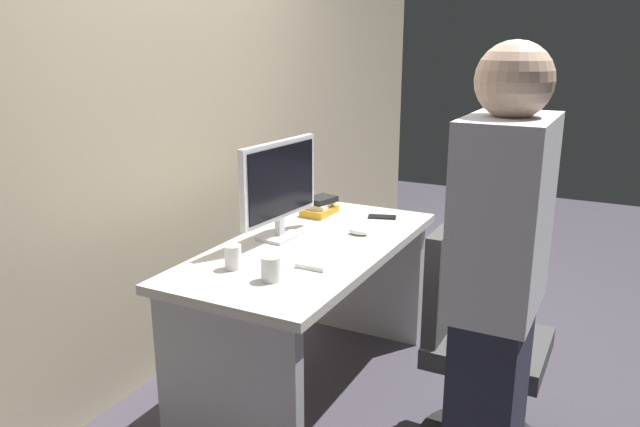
% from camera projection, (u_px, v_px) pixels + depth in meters
% --- Properties ---
extents(ground_plane, '(9.00, 9.00, 0.00)m').
position_uv_depth(ground_plane, '(311.00, 388.00, 3.02)').
color(ground_plane, '#3D3842').
extents(wall_back, '(6.40, 0.10, 3.00)m').
position_uv_depth(wall_back, '(163.00, 69.00, 2.96)').
color(wall_back, tan).
rests_on(wall_back, ground).
extents(desk, '(1.47, 0.72, 0.74)m').
position_uv_depth(desk, '(310.00, 290.00, 2.88)').
color(desk, beige).
rests_on(desk, ground).
extents(office_chair, '(0.52, 0.52, 0.94)m').
position_uv_depth(office_chair, '(474.00, 352.00, 2.49)').
color(office_chair, black).
rests_on(office_chair, ground).
extents(person_at_desk, '(0.40, 0.24, 1.64)m').
position_uv_depth(person_at_desk, '(495.00, 309.00, 1.90)').
color(person_at_desk, '#262838').
rests_on(person_at_desk, ground).
extents(monitor, '(0.54, 0.16, 0.46)m').
position_uv_depth(monitor, '(280.00, 184.00, 2.83)').
color(monitor, silver).
rests_on(monitor, desk).
extents(keyboard, '(0.43, 0.14, 0.02)m').
position_uv_depth(keyboard, '(332.00, 252.00, 2.68)').
color(keyboard, white).
rests_on(keyboard, desk).
extents(mouse, '(0.06, 0.10, 0.03)m').
position_uv_depth(mouse, '(359.00, 231.00, 2.95)').
color(mouse, white).
rests_on(mouse, desk).
extents(cup_near_keyboard, '(0.08, 0.08, 0.10)m').
position_uv_depth(cup_near_keyboard, '(271.00, 268.00, 2.38)').
color(cup_near_keyboard, silver).
rests_on(cup_near_keyboard, desk).
extents(cup_by_monitor, '(0.07, 0.07, 0.10)m').
position_uv_depth(cup_by_monitor, '(233.00, 257.00, 2.50)').
color(cup_by_monitor, white).
rests_on(cup_by_monitor, desk).
extents(book_stack, '(0.20, 0.15, 0.09)m').
position_uv_depth(book_stack, '(320.00, 207.00, 3.28)').
color(book_stack, gold).
rests_on(book_stack, desk).
extents(cell_phone, '(0.11, 0.16, 0.01)m').
position_uv_depth(cell_phone, '(382.00, 217.00, 3.23)').
color(cell_phone, black).
rests_on(cell_phone, desk).
extents(handbag, '(0.34, 0.14, 0.38)m').
position_uv_depth(handbag, '(471.00, 324.00, 3.39)').
color(handbag, brown).
rests_on(handbag, ground).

